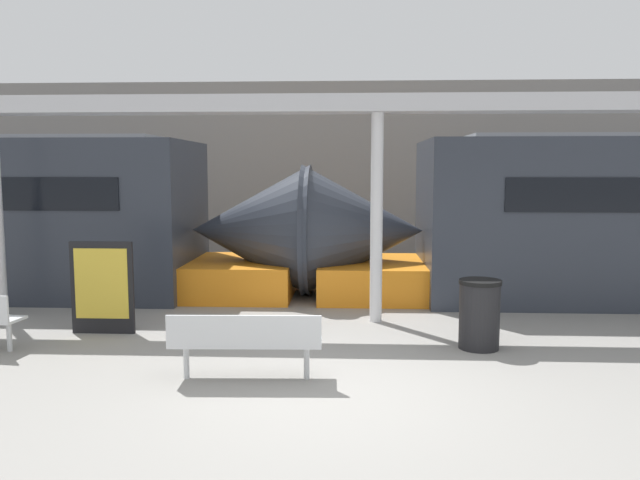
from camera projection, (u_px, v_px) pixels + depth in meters
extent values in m
plane|color=gray|center=(330.00, 390.00, 7.17)|extent=(60.00, 60.00, 0.00)
cube|color=gray|center=(343.00, 171.00, 17.75)|extent=(56.00, 0.20, 5.00)
cone|color=#2D333D|center=(362.00, 231.00, 12.48)|extent=(2.41, 2.63, 2.63)
cube|color=orange|center=(373.00, 278.00, 12.58)|extent=(2.17, 2.46, 0.70)
cone|color=#2D333D|center=(251.00, 230.00, 12.59)|extent=(2.41, 2.63, 2.63)
cube|color=orange|center=(241.00, 277.00, 12.71)|extent=(2.17, 2.46, 0.70)
cube|color=silver|center=(246.00, 343.00, 7.53)|extent=(1.84, 0.51, 0.04)
cube|color=silver|center=(244.00, 331.00, 7.30)|extent=(1.83, 0.10, 0.36)
cylinder|color=silver|center=(186.00, 361.00, 7.56)|extent=(0.07, 0.07, 0.43)
cylinder|color=silver|center=(307.00, 362.00, 7.54)|extent=(0.07, 0.07, 0.43)
cylinder|color=silver|center=(9.00, 336.00, 8.70)|extent=(0.07, 0.07, 0.43)
cylinder|color=black|center=(479.00, 316.00, 8.82)|extent=(0.57, 0.57, 0.93)
cylinder|color=black|center=(480.00, 282.00, 8.76)|extent=(0.59, 0.59, 0.06)
cube|color=black|center=(102.00, 288.00, 9.60)|extent=(0.97, 0.06, 1.43)
cube|color=gold|center=(101.00, 284.00, 9.56)|extent=(0.83, 0.01, 1.09)
cylinder|color=silver|center=(377.00, 219.00, 10.27)|extent=(0.20, 0.20, 3.45)
cube|color=#B7B7BC|center=(378.00, 104.00, 10.06)|extent=(28.00, 0.60, 0.28)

